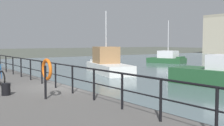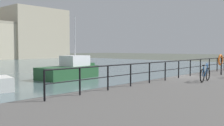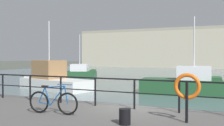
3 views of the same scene
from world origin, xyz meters
The scene contains 8 objects.
water_basin centered at (0.00, 30.20, 0.01)m, with size 80.00×60.00×0.01m, color slate.
moored_blue_motorboat centered at (-10.92, 9.53, 0.89)m, with size 7.42×4.13×5.94m.
moored_harbor_tender centered at (-17.06, 23.87, 0.69)m, with size 5.66×4.14×5.98m.
moored_green_narrowboat centered at (-0.02, 11.16, 0.80)m, with size 6.21×3.22×5.84m.
quay_railing centered at (-0.50, -0.75, 1.74)m, with size 20.48×0.07×1.08m.
parked_bicycle centered at (-1.85, -2.61, 1.39)m, with size 1.77×0.26×0.98m.
mooring_bollard centered at (0.79, -2.93, 1.22)m, with size 0.32×0.32×0.44m, color black.
life_ring_stand centered at (2.30, -1.95, 1.98)m, with size 0.75×0.16×1.40m.
Camera 3 is at (3.55, -9.82, 2.88)m, focal length 43.69 mm.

